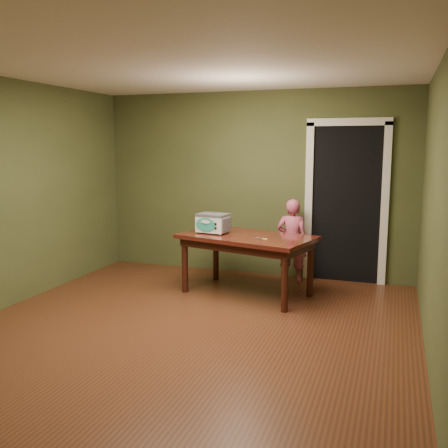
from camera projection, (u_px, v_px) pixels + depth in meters
name	position (u px, v px, depth m)	size (l,w,h in m)	color
floor	(184.00, 332.00, 4.98)	(5.00, 5.00, 0.00)	#582D19
room_shell	(182.00, 160.00, 4.71)	(4.52, 5.02, 2.61)	#4A522B
doorway	(348.00, 202.00, 6.99)	(1.10, 0.66, 2.25)	black
dining_table	(247.00, 243.00, 6.16)	(1.77, 1.26, 0.75)	black
toy_oven	(213.00, 222.00, 6.29)	(0.43, 0.32, 0.25)	#4C4F54
baking_pan	(258.00, 238.00, 5.88)	(0.10, 0.10, 0.02)	silver
spatula	(261.00, 238.00, 5.91)	(0.18, 0.03, 0.01)	#CFB75A
child	(292.00, 241.00, 6.74)	(0.42, 0.27, 1.14)	#CA5373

